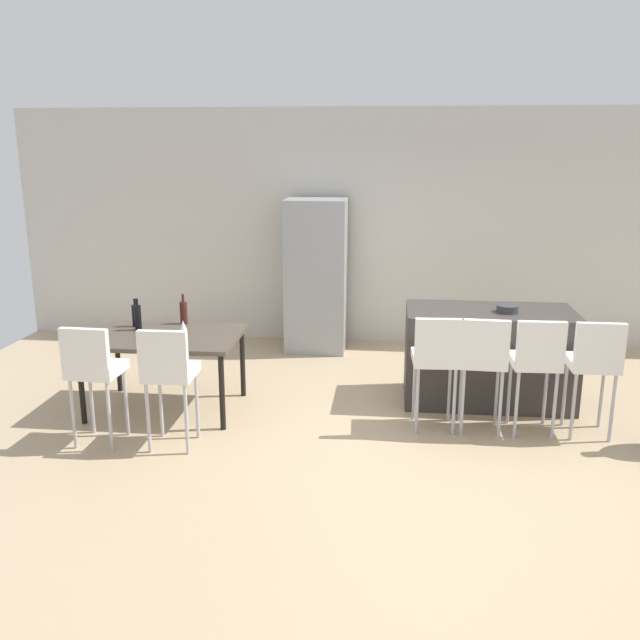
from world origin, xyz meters
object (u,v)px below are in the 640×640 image
object	(u,v)px
kitchen_island	(488,356)
fruit_bowl	(507,309)
bar_chair_left	(436,355)
wine_bottle_far	(138,317)
refrigerator	(317,275)
bar_chair_right	(537,358)
dining_table	(164,341)
wine_bottle_corner	(136,315)
wine_bottle_middle	(184,312)
bar_chair_middle	(483,356)
dining_chair_far	(168,369)
wine_glass_left	(183,326)
bar_chair_far	(594,360)
dining_chair_near	(93,366)

from	to	relation	value
kitchen_island	fruit_bowl	world-z (taller)	fruit_bowl
bar_chair_left	wine_bottle_far	world-z (taller)	same
bar_chair_left	refrigerator	distance (m)	2.72
bar_chair_right	dining_table	world-z (taller)	bar_chair_right
wine_bottle_corner	bar_chair_left	bearing A→B (deg)	-9.62
dining_table	wine_bottle_middle	distance (m)	0.45
bar_chair_left	bar_chair_right	distance (m)	0.85
refrigerator	fruit_bowl	bearing A→B (deg)	-39.53
bar_chair_middle	dining_chair_far	distance (m)	2.67
refrigerator	wine_glass_left	bearing A→B (deg)	-113.24
bar_chair_left	refrigerator	world-z (taller)	refrigerator
bar_chair_middle	dining_table	size ratio (longest dim) A/B	0.74
wine_bottle_far	refrigerator	bearing A→B (deg)	53.54
wine_glass_left	wine_bottle_middle	bearing A→B (deg)	106.60
dining_table	fruit_bowl	bearing A→B (deg)	8.68
kitchen_island	bar_chair_left	bearing A→B (deg)	-125.35
bar_chair_far	wine_bottle_corner	distance (m)	4.23
dining_chair_near	wine_bottle_far	xyz separation A→B (m)	(0.03, 0.97, 0.17)
wine_bottle_far	wine_glass_left	xyz separation A→B (m)	(0.52, -0.25, -0.00)
kitchen_island	dining_table	world-z (taller)	kitchen_island
bar_chair_right	wine_bottle_middle	size ratio (longest dim) A/B	3.48
bar_chair_left	bar_chair_far	distance (m)	1.32
wine_bottle_far	wine_bottle_corner	bearing A→B (deg)	119.68
wine_bottle_middle	wine_glass_left	world-z (taller)	wine_bottle_middle
bar_chair_far	dining_table	distance (m)	3.84
wine_bottle_corner	wine_glass_left	distance (m)	0.70
fruit_bowl	dining_chair_near	bearing A→B (deg)	-159.32
refrigerator	wine_bottle_middle	bearing A→B (deg)	-122.97
dining_table	wine_bottle_middle	bearing A→B (deg)	80.11
kitchen_island	wine_glass_left	size ratio (longest dim) A/B	9.22
bar_chair_right	wine_bottle_far	size ratio (longest dim) A/B	3.39
bar_chair_middle	bar_chair_right	world-z (taller)	same
wine_bottle_corner	refrigerator	xyz separation A→B (m)	(1.57, 1.89, 0.07)
bar_chair_right	wine_bottle_corner	distance (m)	3.76
refrigerator	fruit_bowl	size ratio (longest dim) A/B	9.08
bar_chair_far	wine_bottle_far	xyz separation A→B (m)	(-4.13, 0.36, 0.17)
bar_chair_middle	dining_table	xyz separation A→B (m)	(-2.91, 0.23, -0.02)
bar_chair_middle	dining_chair_far	world-z (taller)	same
kitchen_island	wine_glass_left	distance (m)	2.95
wine_bottle_corner	bar_chair_right	bearing A→B (deg)	-7.46
bar_chair_middle	refrigerator	bearing A→B (deg)	125.79
wine_bottle_corner	fruit_bowl	distance (m)	3.58
wine_bottle_corner	kitchen_island	bearing A→B (deg)	4.92
dining_chair_far	wine_bottle_middle	world-z (taller)	dining_chair_far
dining_chair_near	wine_bottle_middle	size ratio (longest dim) A/B	3.48
dining_chair_near	wine_bottle_corner	xyz separation A→B (m)	(-0.04, 1.10, 0.15)
dining_table	fruit_bowl	world-z (taller)	fruit_bowl
dining_chair_far	wine_glass_left	bearing A→B (deg)	97.14
refrigerator	dining_table	bearing A→B (deg)	-119.18
bar_chair_middle	dining_chair_far	bearing A→B (deg)	-166.63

